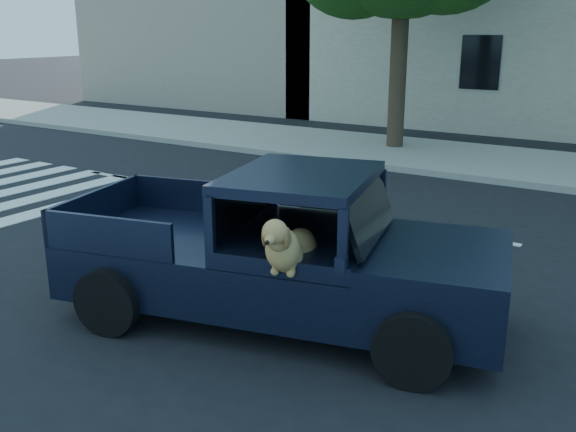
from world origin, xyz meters
name	(u,v)px	position (x,y,z in m)	size (l,w,h in m)	color
ground	(380,314)	(0.00, 0.00, 0.00)	(120.00, 120.00, 0.00)	black
far_sidewalk	(547,168)	(0.00, 9.20, 0.07)	(60.00, 4.00, 0.15)	gray
crosswalk	(7,186)	(-9.25, 1.50, 0.01)	(5.50, 4.00, 0.01)	silver
building_left	(225,8)	(-15.00, 16.50, 4.00)	(12.00, 6.00, 8.00)	tan
pickup_truck	(274,271)	(-0.98, -0.76, 0.59)	(5.16, 3.02, 1.74)	black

